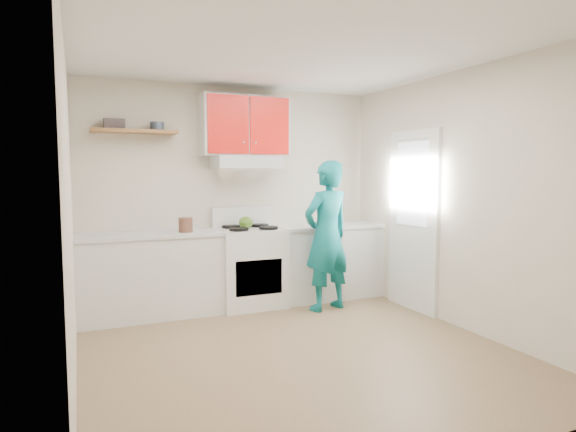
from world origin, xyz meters
name	(u,v)px	position (x,y,z in m)	size (l,w,h in m)	color
floor	(297,351)	(0.00, 0.00, 0.00)	(3.80, 3.80, 0.00)	brown
ceiling	(297,50)	(0.00, 0.00, 2.60)	(3.60, 3.80, 0.04)	white
back_wall	(233,195)	(0.00, 1.90, 1.30)	(3.60, 0.04, 2.60)	beige
front_wall	(451,227)	(0.00, -1.90, 1.30)	(3.60, 0.04, 2.60)	beige
left_wall	(69,211)	(-1.80, 0.00, 1.30)	(0.04, 3.80, 2.60)	beige
right_wall	(460,200)	(1.80, 0.00, 1.30)	(0.04, 3.80, 2.60)	beige
door	(413,221)	(1.78, 0.70, 1.02)	(0.05, 0.85, 2.05)	white
door_glass	(412,184)	(1.75, 0.70, 1.45)	(0.01, 0.55, 0.95)	white
counter_left	(150,276)	(-1.04, 1.60, 0.45)	(1.52, 0.60, 0.90)	silver
counter_right	(327,261)	(1.14, 1.60, 0.45)	(1.32, 0.60, 0.90)	silver
stove	(250,267)	(0.10, 1.57, 0.46)	(0.76, 0.65, 0.92)	white
range_hood	(246,162)	(0.10, 1.68, 1.70)	(0.76, 0.44, 0.15)	silver
upper_cabinets	(245,126)	(0.10, 1.73, 2.12)	(1.02, 0.33, 0.70)	red
shelf	(135,131)	(-1.15, 1.75, 2.02)	(0.90, 0.30, 0.04)	brown
books	(114,124)	(-1.36, 1.77, 2.09)	(0.21, 0.15, 0.11)	#433B3C
tin	(157,126)	(-0.91, 1.77, 2.08)	(0.15, 0.15, 0.09)	#333D4C
kettle	(246,222)	(0.07, 1.61, 0.99)	(0.17, 0.17, 0.14)	#466F1F
crock	(186,226)	(-0.66, 1.51, 0.99)	(0.15, 0.15, 0.18)	#503023
cutting_board	(320,227)	(0.97, 1.48, 0.91)	(0.32, 0.23, 0.02)	olive
silicone_mat	(361,225)	(1.61, 1.55, 0.90)	(0.32, 0.27, 0.01)	red
person	(327,236)	(0.86, 1.07, 0.86)	(0.62, 0.41, 1.71)	#0C6E73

